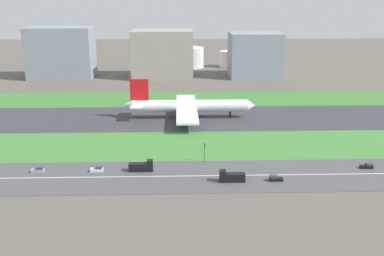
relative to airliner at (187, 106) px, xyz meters
The scene contains 20 objects.
ground_plane 6.30m from the airliner, ahead, with size 800.00×800.00×0.00m, color #5B564C.
runway 6.25m from the airliner, ahead, with size 280.00×46.00×0.10m, color #38383D.
grass_median_north 41.47m from the airliner, 88.73° to the left, with size 280.00×36.00×0.10m, color #3D7A33.
grass_median_south 41.47m from the airliner, 88.73° to the right, with size 280.00×36.00×0.10m, color #427F38.
highway 73.27m from the airliner, 89.29° to the right, with size 280.00×28.00×0.10m, color #4C4C4F.
highway_centerline 73.26m from the airliner, 89.29° to the right, with size 266.00×0.50×0.01m, color silver.
airliner is the anchor object (origin of this frame).
car_2 75.65m from the airliner, 115.69° to the right, with size 4.40×1.80×2.00m.
truck_2 70.32m from the airliner, 104.30° to the right, with size 8.40×2.50×4.00m.
truck_1 79.19m from the airliner, 80.61° to the right, with size 8.40×2.50×4.00m.
car_1 86.42m from the airliner, 127.97° to the right, with size 4.40×1.80×2.00m.
car_3 82.86m from the airliner, 70.60° to the right, with size 4.40×1.80×2.00m.
car_0 92.39m from the airliner, 47.50° to the right, with size 4.40×1.80×2.00m.
traffic_light 60.25m from the airliner, 85.16° to the right, with size 0.36×0.50×7.20m.
terminal_building 145.18m from the airliner, 128.01° to the left, with size 45.90×26.92×36.41m, color gray.
hangar_building 115.58m from the airliner, 97.83° to the left, with size 43.98×30.59×34.13m, color #9E998E.
office_tower 125.77m from the airliner, 65.40° to the left, with size 37.19×30.46×32.10m, color gray.
fuel_tank_west 159.08m from the airliner, 88.32° to the left, with size 24.76×24.76×16.58m, color silver.
fuel_tank_centre 163.58m from the airliner, 76.42° to the left, with size 16.07×16.07×13.41m, color silver.
fuel_tank_east 171.76m from the airliner, 67.78° to the left, with size 22.91×22.91×14.98m, color silver.
Camera 1 is at (-5.17, -212.10, 59.44)m, focal length 41.50 mm.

